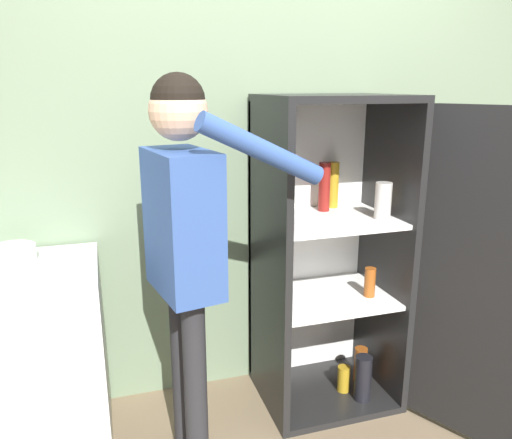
# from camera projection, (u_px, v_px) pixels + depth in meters

# --- Properties ---
(wall_back) EXTENTS (7.00, 0.06, 2.55)m
(wall_back) POSITION_uv_depth(u_px,v_px,m) (263.00, 160.00, 2.69)
(wall_back) COLOR gray
(wall_back) RESTS_ON ground_plane
(refrigerator) EXTENTS (1.05, 1.19, 1.62)m
(refrigerator) POSITION_uv_depth(u_px,v_px,m) (360.00, 261.00, 2.53)
(refrigerator) COLOR black
(refrigerator) RESTS_ON ground_plane
(person) EXTENTS (0.70, 0.51, 1.72)m
(person) POSITION_uv_depth(u_px,v_px,m) (185.00, 225.00, 2.03)
(person) COLOR #262628
(person) RESTS_ON ground_plane
(counter) EXTENTS (0.76, 0.56, 0.91)m
(counter) POSITION_uv_depth(u_px,v_px,m) (17.00, 364.00, 2.24)
(counter) COLOR white
(counter) RESTS_ON ground_plane
(bowl) EXTENTS (0.20, 0.20, 0.08)m
(bowl) POSITION_uv_depth(u_px,v_px,m) (12.00, 255.00, 2.19)
(bowl) COLOR white
(bowl) RESTS_ON counter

